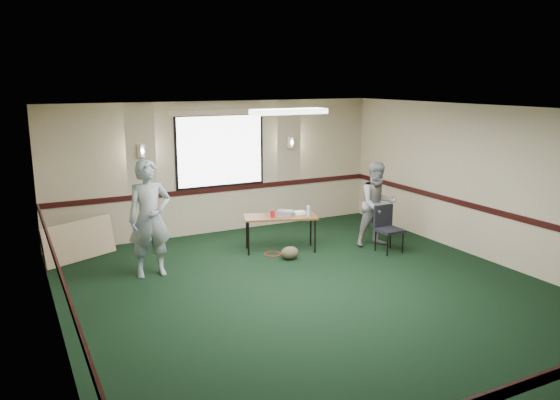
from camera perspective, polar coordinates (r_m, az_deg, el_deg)
name	(u,v)px	position (r m, az deg, el deg)	size (l,w,h in m)	color
ground	(320,297)	(8.14, 4.23, -10.05)	(8.00, 8.00, 0.00)	black
room_shell	(259,170)	(9.53, -2.26, 3.19)	(8.00, 8.02, 8.00)	tan
folding_table	(280,218)	(10.04, 0.05, -1.94)	(1.43, 0.94, 0.66)	brown
projector	(285,213)	(10.05, 0.52, -1.38)	(0.28, 0.24, 0.09)	gray
game_console	(299,213)	(10.17, 2.02, -1.33)	(0.21, 0.17, 0.05)	white
red_cup	(273,214)	(9.92, -0.79, -1.46)	(0.08, 0.08, 0.13)	#AC0B1C
water_bottle	(308,211)	(10.00, 2.98, -1.15)	(0.06, 0.06, 0.20)	#9AC4FD
duffel_bag	(290,253)	(9.69, 1.03, -5.55)	(0.33, 0.25, 0.23)	#4A412A
cable_coil	(273,254)	(9.99, -0.77, -5.65)	(0.30, 0.30, 0.02)	#B31D16
folded_table	(79,241)	(10.24, -20.24, -4.01)	(1.36, 0.06, 0.70)	tan
conference_chair	(387,225)	(10.25, 11.09, -2.56)	(0.42, 0.44, 0.85)	black
person_left	(150,219)	(8.95, -13.46, -1.90)	(0.69, 0.45, 1.89)	#3E5E8A
person_right	(377,204)	(10.48, 10.14, -0.45)	(0.78, 0.61, 1.61)	#6982A4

